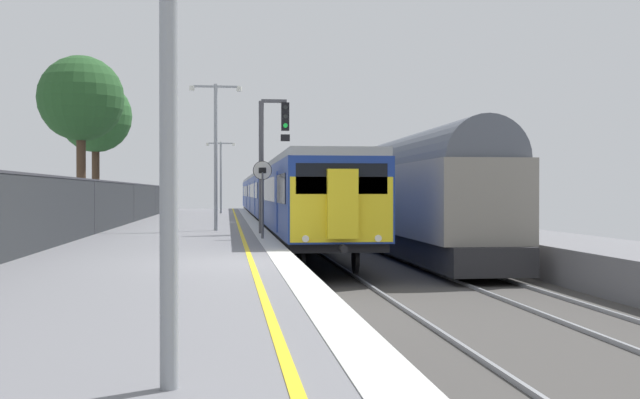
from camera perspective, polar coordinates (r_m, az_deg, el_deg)
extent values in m
cube|color=slate|center=(16.68, -12.40, -6.26)|extent=(6.40, 110.00, 1.00)
cube|color=silver|center=(16.59, -2.36, -4.53)|extent=(0.60, 110.00, 0.01)
cube|color=yellow|center=(16.55, -4.95, -4.55)|extent=(0.12, 110.00, 0.01)
cube|color=#423F3D|center=(18.11, 16.44, -7.65)|extent=(11.00, 110.00, 0.20)
cube|color=gray|center=(16.81, 1.02, -7.78)|extent=(0.07, 110.00, 0.08)
cube|color=gray|center=(17.06, 5.84, -7.66)|extent=(0.07, 110.00, 0.08)
cube|color=gray|center=(17.79, 14.00, -7.33)|extent=(0.07, 110.00, 0.08)
cube|color=gray|center=(18.34, 18.23, -7.11)|extent=(0.07, 110.00, 0.08)
cube|color=navy|center=(30.00, -1.06, 0.15)|extent=(2.80, 19.19, 2.30)
cube|color=black|center=(30.03, -1.06, -2.29)|extent=(2.64, 18.59, 0.25)
cube|color=#93999E|center=(30.01, -1.06, 2.57)|extent=(2.68, 19.19, 0.24)
cube|color=black|center=(29.89, -3.75, 0.72)|extent=(0.02, 17.59, 0.84)
cube|color=#1D3A98|center=(25.10, -3.19, -0.16)|extent=(0.03, 1.10, 1.90)
cube|color=#1D3A98|center=(34.68, -4.17, 0.03)|extent=(0.03, 1.10, 1.90)
cylinder|color=black|center=(23.04, -1.28, -4.37)|extent=(0.12, 0.84, 0.84)
cylinder|color=black|center=(23.24, 2.57, -4.33)|extent=(0.12, 0.84, 0.84)
cylinder|color=black|center=(36.96, -3.33, -2.53)|extent=(0.12, 0.84, 0.84)
cylinder|color=black|center=(37.09, -0.92, -2.52)|extent=(0.12, 0.84, 0.84)
cube|color=navy|center=(49.73, -3.31, 0.30)|extent=(2.80, 19.19, 2.30)
cube|color=black|center=(49.75, -3.31, -1.17)|extent=(2.64, 18.59, 0.25)
cube|color=#93999E|center=(49.74, -3.31, 1.76)|extent=(2.68, 19.19, 0.24)
cube|color=black|center=(49.67, -4.93, 0.64)|extent=(0.02, 17.59, 0.84)
cube|color=#1D3A98|center=(44.87, -4.75, 0.14)|extent=(0.03, 1.10, 1.90)
cube|color=#1D3A98|center=(54.46, -5.09, 0.21)|extent=(0.03, 1.10, 1.90)
cylinder|color=black|center=(42.75, -3.79, -2.11)|extent=(0.12, 0.84, 0.84)
cylinder|color=black|center=(42.85, -1.71, -2.11)|extent=(0.12, 0.84, 0.84)
cylinder|color=black|center=(56.72, -4.51, -1.46)|extent=(0.12, 0.84, 0.84)
cylinder|color=black|center=(56.80, -2.94, -1.46)|extent=(0.12, 0.84, 0.84)
cube|color=navy|center=(69.50, -4.28, 0.36)|extent=(2.80, 19.19, 2.30)
cube|color=black|center=(69.52, -4.28, -0.69)|extent=(2.64, 18.59, 0.25)
cube|color=#93999E|center=(69.51, -4.28, 1.41)|extent=(2.68, 19.19, 0.24)
cube|color=black|center=(69.46, -5.44, 0.61)|extent=(0.02, 17.59, 0.84)
cube|color=#1D3A98|center=(64.66, -5.35, 0.26)|extent=(0.03, 1.10, 1.90)
cube|color=#1D3A98|center=(74.25, -5.52, 0.29)|extent=(0.03, 1.10, 1.90)
cylinder|color=black|center=(62.51, -4.72, -1.28)|extent=(0.12, 0.84, 0.84)
cylinder|color=black|center=(62.58, -3.29, -1.28)|extent=(0.12, 0.84, 0.84)
cylinder|color=black|center=(76.49, -5.08, -0.95)|extent=(0.12, 0.84, 0.84)
cylinder|color=black|center=(76.55, -3.91, -0.95)|extent=(0.12, 0.84, 0.84)
cube|color=yellow|center=(20.51, 1.57, -0.73)|extent=(2.70, 0.10, 1.70)
cube|color=black|center=(20.50, 1.58, 1.51)|extent=(2.40, 0.08, 0.80)
cube|color=yellow|center=(20.37, 1.63, -0.31)|extent=(0.80, 0.24, 1.80)
cylinder|color=white|center=(20.37, -1.05, -2.85)|extent=(0.18, 0.06, 0.18)
cylinder|color=white|center=(20.64, 4.21, -2.80)|extent=(0.18, 0.06, 0.18)
cylinder|color=black|center=(20.27, 1.69, -3.57)|extent=(0.20, 0.35, 0.20)
cube|color=black|center=(49.75, -3.31, 2.05)|extent=(0.60, 0.90, 0.20)
cube|color=#232326|center=(27.92, 7.74, -3.26)|extent=(2.30, 14.37, 0.79)
cube|color=gray|center=(27.86, 7.74, -0.01)|extent=(2.60, 13.57, 2.38)
cylinder|color=#515660|center=(27.88, 7.74, 2.43)|extent=(2.39, 13.17, 2.39)
cylinder|color=black|center=(22.74, 9.10, -4.45)|extent=(0.12, 0.84, 0.84)
cylinder|color=black|center=(23.21, 12.82, -4.35)|extent=(0.12, 0.84, 0.84)
cylinder|color=black|center=(32.81, 4.15, -2.91)|extent=(0.12, 0.84, 0.84)
cylinder|color=black|center=(33.14, 6.81, -2.88)|extent=(0.12, 0.84, 0.84)
cube|color=#232326|center=(42.76, 2.66, -1.94)|extent=(2.30, 14.37, 0.79)
cube|color=gray|center=(42.72, 2.66, 0.18)|extent=(2.60, 13.57, 2.38)
cylinder|color=#515660|center=(42.73, 2.66, 1.77)|extent=(2.39, 13.17, 2.39)
cylinder|color=black|center=(37.53, 2.77, -2.48)|extent=(0.12, 0.84, 0.84)
cylinder|color=black|center=(37.82, 5.10, -2.46)|extent=(0.12, 0.84, 0.84)
cylinder|color=black|center=(47.78, 0.72, -1.83)|extent=(0.12, 0.84, 0.84)
cylinder|color=black|center=(48.01, 2.57, -1.82)|extent=(0.12, 0.84, 0.84)
cube|color=#232326|center=(57.77, 0.21, -1.30)|extent=(2.30, 14.37, 0.79)
cube|color=gray|center=(57.74, 0.21, 0.27)|extent=(2.60, 13.57, 2.38)
cylinder|color=#515660|center=(57.75, 0.21, 1.45)|extent=(2.39, 13.17, 2.39)
cylinder|color=black|center=(52.54, 0.04, -1.62)|extent=(0.12, 0.84, 0.84)
cylinder|color=black|center=(52.74, 1.73, -1.61)|extent=(0.12, 0.84, 0.84)
cylinder|color=black|center=(62.84, -1.07, -1.27)|extent=(0.12, 0.84, 0.84)
cylinder|color=black|center=(63.02, 0.34, -1.26)|extent=(0.12, 0.84, 0.84)
cylinder|color=#47474C|center=(28.07, -4.25, 2.33)|extent=(0.18, 0.18, 4.70)
cube|color=#47474C|center=(28.27, -3.34, 7.09)|extent=(0.90, 0.12, 0.12)
cube|color=black|center=(28.24, -2.52, 5.98)|extent=(0.28, 0.20, 1.00)
cylinder|color=black|center=(28.15, -2.50, 6.65)|extent=(0.16, 0.04, 0.16)
cylinder|color=black|center=(28.12, -2.50, 6.00)|extent=(0.16, 0.04, 0.16)
cylinder|color=#19D83F|center=(28.09, -2.50, 5.35)|extent=(0.16, 0.04, 0.16)
cube|color=black|center=(28.17, -2.52, 4.46)|extent=(0.32, 0.16, 0.24)
cylinder|color=#59595B|center=(24.94, -4.17, -0.44)|extent=(0.08, 0.08, 2.10)
cylinder|color=black|center=(24.94, -4.17, 2.10)|extent=(0.59, 0.02, 0.59)
cylinder|color=silver|center=(24.93, -4.17, 2.10)|extent=(0.56, 0.02, 0.56)
cube|color=black|center=(24.92, -4.17, 2.11)|extent=(0.24, 0.01, 0.18)
cylinder|color=#93999E|center=(6.16, -10.85, 13.77)|extent=(0.14, 0.14, 5.76)
cylinder|color=#93999E|center=(30.55, -7.52, 3.03)|extent=(0.14, 0.14, 5.61)
cube|color=#93999E|center=(30.79, -6.68, 8.07)|extent=(0.90, 0.08, 0.08)
cylinder|color=silver|center=(30.78, -5.84, 7.93)|extent=(0.20, 0.20, 0.18)
cube|color=#93999E|center=(30.80, -8.38, 8.07)|extent=(0.90, 0.08, 0.08)
cylinder|color=silver|center=(30.81, -9.22, 7.92)|extent=(0.20, 0.20, 0.18)
cylinder|color=#93999E|center=(55.08, -7.16, 1.57)|extent=(0.14, 0.14, 4.95)
cube|color=#93999E|center=(55.17, -6.70, 4.04)|extent=(0.90, 0.08, 0.08)
cylinder|color=silver|center=(55.17, -6.23, 3.96)|extent=(0.20, 0.20, 0.18)
cube|color=#93999E|center=(55.18, -7.63, 4.04)|extent=(0.90, 0.08, 0.08)
cylinder|color=silver|center=(55.18, -8.10, 3.95)|extent=(0.20, 0.20, 0.18)
cylinder|color=#38383D|center=(28.55, -15.98, -0.54)|extent=(0.07, 0.07, 1.89)
cylinder|color=#38383D|center=(40.12, -13.29, -0.23)|extent=(0.07, 0.07, 1.89)
cylinder|color=#38383D|center=(51.75, -11.81, -0.06)|extent=(0.07, 0.07, 1.89)
cylinder|color=#38383D|center=(63.40, -10.87, 0.05)|extent=(0.07, 0.07, 1.89)
cylinder|color=#473323|center=(45.18, -15.86, 1.54)|extent=(0.41, 0.41, 4.56)
sphere|color=#285628|center=(45.36, -15.87, 5.80)|extent=(3.97, 3.97, 3.97)
sphere|color=#285628|center=(45.42, -15.75, 5.16)|extent=(2.20, 2.20, 2.20)
cylinder|color=#473323|center=(38.45, -16.83, 1.85)|extent=(0.43, 0.43, 4.75)
sphere|color=#234C23|center=(38.69, -16.85, 6.99)|extent=(3.98, 3.98, 3.98)
sphere|color=#234C23|center=(38.68, -17.50, 6.25)|extent=(2.67, 2.67, 2.67)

